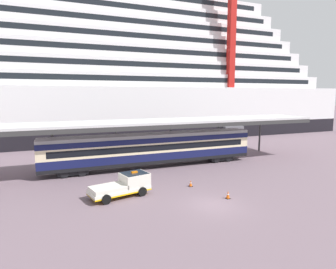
% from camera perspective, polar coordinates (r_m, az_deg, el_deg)
% --- Properties ---
extents(ground_plane, '(400.00, 400.00, 0.00)m').
position_cam_1_polar(ground_plane, '(23.75, 9.11, -13.78)').
color(ground_plane, '#6C5963').
extents(cruise_ship, '(129.10, 29.37, 37.82)m').
position_cam_1_polar(cruise_ship, '(63.94, -23.69, 10.62)').
color(cruise_ship, black).
rests_on(cruise_ship, ground).
extents(platform_canopy, '(44.89, 6.24, 5.64)m').
position_cam_1_polar(platform_canopy, '(34.63, -3.41, 2.38)').
color(platform_canopy, silver).
rests_on(platform_canopy, ground).
extents(train_carriage, '(25.77, 2.81, 4.11)m').
position_cam_1_polar(train_carriage, '(34.67, -3.14, -2.76)').
color(train_carriage, black).
rests_on(train_carriage, ground).
extents(service_truck, '(5.52, 3.15, 2.02)m').
position_cam_1_polar(service_truck, '(25.55, -8.57, -9.83)').
color(service_truck, silver).
rests_on(service_truck, ground).
extents(traffic_cone_near, '(0.36, 0.36, 0.61)m').
position_cam_1_polar(traffic_cone_near, '(27.90, 4.53, -9.71)').
color(traffic_cone_near, black).
rests_on(traffic_cone_near, ground).
extents(traffic_cone_mid, '(0.36, 0.36, 0.68)m').
position_cam_1_polar(traffic_cone_mid, '(25.25, 11.90, -11.70)').
color(traffic_cone_mid, black).
rests_on(traffic_cone_mid, ground).
extents(dockside_crane, '(15.74, 4.40, 61.93)m').
position_cam_1_polar(dockside_crane, '(61.95, 13.18, 17.65)').
color(dockside_crane, '#595960').
rests_on(dockside_crane, ground).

